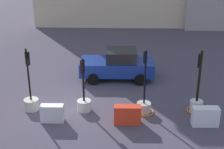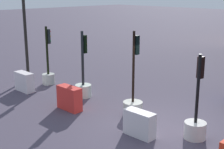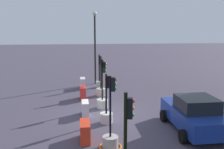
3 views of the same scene
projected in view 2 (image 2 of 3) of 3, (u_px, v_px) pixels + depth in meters
ground_plane at (159, 126)px, 10.56m from camera, size 120.00×120.00×0.00m
traffic_light_0 at (48, 72)px, 15.12m from camera, size 0.57×0.57×2.69m
traffic_light_1 at (83, 85)px, 13.33m from camera, size 0.66×0.66×2.71m
traffic_light_2 at (133, 102)px, 11.29m from camera, size 0.68×0.68×2.98m
traffic_light_3 at (196, 123)px, 9.61m from camera, size 0.65×0.65×2.55m
construction_barrier_0 at (24, 82)px, 14.12m from camera, size 1.00×0.41×0.83m
construction_barrier_1 at (69, 98)px, 11.93m from camera, size 1.02×0.41×0.87m
construction_barrier_2 at (139, 124)px, 9.77m from camera, size 1.00×0.40×0.79m
street_lamp_post at (23, 1)px, 15.08m from camera, size 0.36×0.36×6.14m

